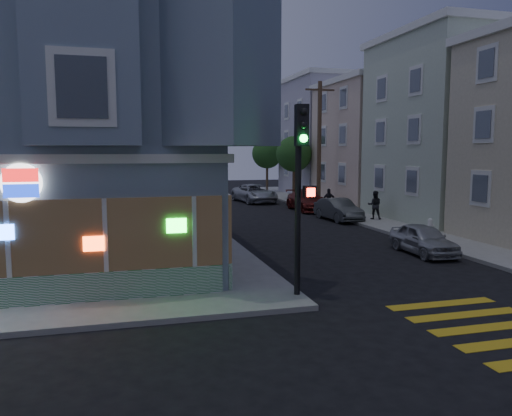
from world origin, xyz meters
name	(u,v)px	position (x,y,z in m)	size (l,w,h in m)	color
ground	(222,352)	(0.00, 0.00, 0.00)	(120.00, 120.00, 0.00)	black
sidewalk_ne	(456,205)	(23.00, 23.00, 0.07)	(24.00, 42.00, 0.15)	gray
corner_building	(8,108)	(-6.00, 10.98, 5.82)	(14.60, 14.60, 11.40)	slate
row_house_b	(485,131)	(19.50, 16.00, 5.40)	(12.00, 8.60, 10.50)	beige
row_house_c	(404,145)	(19.50, 25.00, 4.65)	(12.00, 8.60, 9.00)	beige
row_house_d	(352,138)	(19.50, 34.00, 5.40)	(12.00, 8.60, 10.50)	#A49EAE
utility_pole	(319,143)	(12.00, 24.00, 4.80)	(2.20, 0.30, 9.00)	#4C3826
street_tree_near	(294,154)	(12.20, 30.00, 3.94)	(3.00, 3.00, 5.30)	#4C3826
street_tree_far	(267,154)	(12.20, 38.00, 3.94)	(3.00, 3.00, 5.30)	#4C3826
pedestrian_a	(375,205)	(12.60, 16.71, 0.99)	(0.82, 0.64, 1.69)	black
pedestrian_b	(329,200)	(11.30, 20.48, 0.94)	(0.93, 0.39, 1.58)	black
parked_car_a	(423,239)	(9.91, 7.67, 0.62)	(1.47, 3.64, 1.24)	#ACB0B4
parked_car_b	(338,210)	(10.70, 17.69, 0.67)	(1.42, 4.07, 1.34)	#3E4143
parked_car_c	(307,201)	(10.70, 22.89, 0.70)	(1.95, 4.80, 1.39)	#5E1815
parked_car_d	(254,193)	(8.60, 29.44, 0.74)	(2.45, 5.31, 1.47)	#ACB0B7
traffic_signal	(301,168)	(2.82, 2.99, 3.75)	(0.63, 0.60, 5.33)	black
fire_hydrant	(430,225)	(13.00, 11.72, 0.51)	(0.40, 0.23, 0.69)	white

